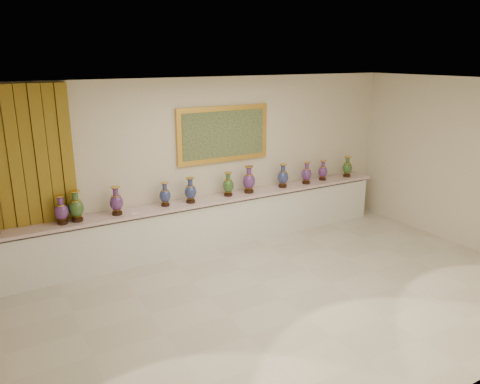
# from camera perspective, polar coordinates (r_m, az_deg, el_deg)

# --- Properties ---
(ground) EXTENTS (8.00, 8.00, 0.00)m
(ground) POSITION_cam_1_polar(r_m,az_deg,el_deg) (6.89, 5.10, -12.83)
(ground) COLOR beige
(ground) RESTS_ON ground
(room) EXTENTS (8.00, 8.00, 8.00)m
(room) POSITION_cam_1_polar(r_m,az_deg,el_deg) (7.61, -21.39, 1.73)
(room) COLOR beige
(room) RESTS_ON ground
(counter) EXTENTS (7.28, 0.48, 0.90)m
(counter) POSITION_cam_1_polar(r_m,az_deg,el_deg) (8.49, -3.65, -3.78)
(counter) COLOR white
(counter) RESTS_ON ground
(vase_1) EXTENTS (0.27, 0.27, 0.45)m
(vase_1) POSITION_cam_1_polar(r_m,az_deg,el_deg) (7.52, -20.94, -2.21)
(vase_1) COLOR black
(vase_1) RESTS_ON counter
(vase_2) EXTENTS (0.24, 0.24, 0.49)m
(vase_2) POSITION_cam_1_polar(r_m,az_deg,el_deg) (7.56, -19.33, -1.81)
(vase_2) COLOR black
(vase_2) RESTS_ON counter
(vase_3) EXTENTS (0.24, 0.24, 0.46)m
(vase_3) POSITION_cam_1_polar(r_m,az_deg,el_deg) (7.68, -14.84, -1.20)
(vase_3) COLOR black
(vase_3) RESTS_ON counter
(vase_4) EXTENTS (0.20, 0.20, 0.41)m
(vase_4) POSITION_cam_1_polar(r_m,az_deg,el_deg) (7.97, -9.13, -0.41)
(vase_4) COLOR black
(vase_4) RESTS_ON counter
(vase_5) EXTENTS (0.21, 0.21, 0.44)m
(vase_5) POSITION_cam_1_polar(r_m,az_deg,el_deg) (8.08, -6.06, 0.06)
(vase_5) COLOR black
(vase_5) RESTS_ON counter
(vase_6) EXTENTS (0.25, 0.25, 0.44)m
(vase_6) POSITION_cam_1_polar(r_m,az_deg,el_deg) (8.44, -1.46, 0.82)
(vase_6) COLOR black
(vase_6) RESTS_ON counter
(vase_7) EXTENTS (0.29, 0.29, 0.50)m
(vase_7) POSITION_cam_1_polar(r_m,az_deg,el_deg) (8.62, 1.09, 1.37)
(vase_7) COLOR black
(vase_7) RESTS_ON counter
(vase_8) EXTENTS (0.24, 0.24, 0.46)m
(vase_8) POSITION_cam_1_polar(r_m,az_deg,el_deg) (9.03, 5.24, 1.85)
(vase_8) COLOR black
(vase_8) RESTS_ON counter
(vase_9) EXTENTS (0.23, 0.23, 0.44)m
(vase_9) POSITION_cam_1_polar(r_m,az_deg,el_deg) (9.34, 8.10, 2.20)
(vase_9) COLOR black
(vase_9) RESTS_ON counter
(vase_10) EXTENTS (0.25, 0.25, 0.41)m
(vase_10) POSITION_cam_1_polar(r_m,az_deg,el_deg) (9.67, 10.06, 2.50)
(vase_10) COLOR black
(vase_10) RESTS_ON counter
(vase_11) EXTENTS (0.24, 0.24, 0.43)m
(vase_11) POSITION_cam_1_polar(r_m,az_deg,el_deg) (10.04, 12.93, 2.91)
(vase_11) COLOR black
(vase_11) RESTS_ON counter
(label_card) EXTENTS (0.10, 0.06, 0.00)m
(label_card) POSITION_cam_1_polar(r_m,az_deg,el_deg) (7.72, -12.72, -2.57)
(label_card) COLOR white
(label_card) RESTS_ON counter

